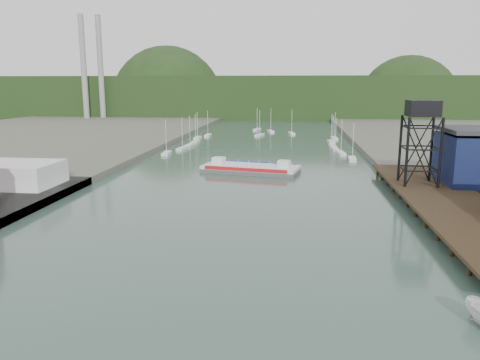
# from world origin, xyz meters

# --- Properties ---
(ground) EXTENTS (600.00, 600.00, 0.00)m
(ground) POSITION_xyz_m (0.00, 0.00, 0.00)
(ground) COLOR #294037
(ground) RESTS_ON ground
(east_pier) EXTENTS (14.00, 70.00, 2.45)m
(east_pier) POSITION_xyz_m (37.00, 45.00, 1.90)
(east_pier) COLOR black
(east_pier) RESTS_ON ground
(white_shed) EXTENTS (18.00, 12.00, 4.50)m
(white_shed) POSITION_xyz_m (-44.00, 50.00, 3.85)
(white_shed) COLOR silver
(white_shed) RESTS_ON west_quay
(lift_tower) EXTENTS (6.50, 6.50, 16.00)m
(lift_tower) POSITION_xyz_m (35.00, 58.00, 15.65)
(lift_tower) COLOR black
(lift_tower) RESTS_ON east_pier
(marina_sailboats) EXTENTS (57.71, 92.65, 0.90)m
(marina_sailboats) POSITION_xyz_m (0.08, 138.46, 0.35)
(marina_sailboats) COLOR silver
(marina_sailboats) RESTS_ON ground
(smokestacks) EXTENTS (11.20, 8.20, 60.00)m
(smokestacks) POSITION_xyz_m (-106.00, 232.50, 30.00)
(smokestacks) COLOR gray
(smokestacks) RESTS_ON ground
(distant_hills) EXTENTS (500.00, 120.00, 80.00)m
(distant_hills) POSITION_xyz_m (-3.98, 301.35, 10.38)
(distant_hills) COLOR #1F3015
(distant_hills) RESTS_ON ground
(chain_ferry) EXTENTS (24.43, 13.66, 3.32)m
(chain_ferry) POSITION_xyz_m (0.72, 77.66, 0.95)
(chain_ferry) COLOR #4F4F51
(chain_ferry) RESTS_ON ground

